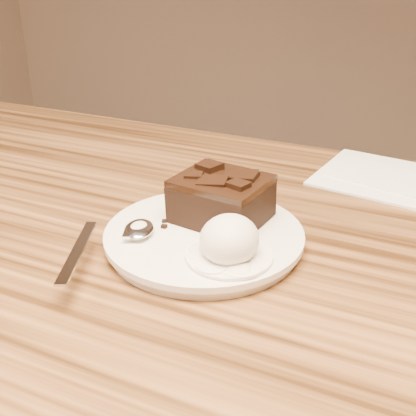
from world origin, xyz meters
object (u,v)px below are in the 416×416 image
at_px(plate, 204,238).
at_px(spoon, 139,230).
at_px(napkin, 380,176).
at_px(ice_cream_scoop, 229,240).
at_px(brownie, 221,201).

height_order(plate, spoon, spoon).
relative_size(spoon, napkin, 1.09).
height_order(ice_cream_scoop, spoon, ice_cream_scoop).
bearing_deg(ice_cream_scoop, brownie, 118.86).
distance_m(brownie, ice_cream_scoop, 0.08).
relative_size(ice_cream_scoop, napkin, 0.38).
xyz_separation_m(ice_cream_scoop, spoon, (-0.10, 0.00, -0.01)).
bearing_deg(ice_cream_scoop, napkin, 72.55).
bearing_deg(spoon, ice_cream_scoop, -24.33).
xyz_separation_m(plate, spoon, (-0.06, -0.04, 0.01)).
distance_m(spoon, napkin, 0.37).
relative_size(brownie, spoon, 0.54).
height_order(plate, brownie, brownie).
bearing_deg(brownie, napkin, 60.14).
bearing_deg(ice_cream_scoop, spoon, 178.41).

